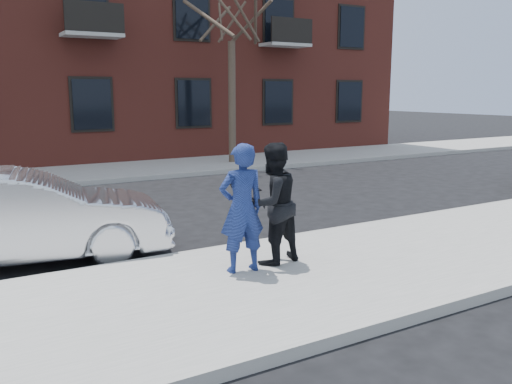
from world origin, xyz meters
TOP-DOWN VIEW (x-y plane):
  - ground at (0.00, 0.00)m, footprint 100.00×100.00m
  - near_sidewalk at (0.00, -0.25)m, footprint 50.00×3.50m
  - near_curb at (0.00, 1.55)m, footprint 50.00×0.10m
  - far_sidewalk at (0.00, 11.25)m, footprint 50.00×3.50m
  - far_curb at (0.00, 9.45)m, footprint 50.00×0.10m
  - apartment_building at (2.00, 18.00)m, footprint 24.30×10.30m
  - street_tree at (4.50, 11.00)m, footprint 3.60×3.60m
  - silver_sedan at (-3.58, 2.74)m, footprint 4.62×2.26m
  - man_hoodie at (-1.06, 0.30)m, footprint 0.70×0.54m
  - man_peacoat at (-0.48, 0.41)m, footprint 0.97×0.81m

SIDE VIEW (x-z plane):
  - ground at x=0.00m, z-range 0.00..0.00m
  - near_sidewalk at x=0.00m, z-range 0.00..0.15m
  - near_curb at x=0.00m, z-range 0.00..0.15m
  - far_sidewalk at x=0.00m, z-range 0.00..0.15m
  - far_curb at x=0.00m, z-range 0.00..0.15m
  - silver_sedan at x=-3.58m, z-range 0.00..1.46m
  - man_peacoat at x=-0.48m, z-range 0.15..1.93m
  - man_hoodie at x=-1.06m, z-range 0.15..1.96m
  - street_tree at x=4.50m, z-range 2.12..8.92m
  - apartment_building at x=2.00m, z-range 0.01..12.31m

